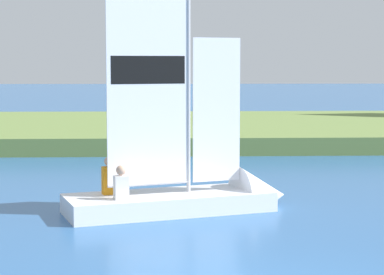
# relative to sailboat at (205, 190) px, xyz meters

# --- Properties ---
(shore_bank) EXTENTS (80.00, 13.49, 0.61)m
(shore_bank) POSITION_rel_sailboat_xyz_m (0.46, 15.48, -0.12)
(shore_bank) COLOR olive
(shore_bank) RESTS_ON ground
(sailboat) EXTENTS (5.02, 2.82, 6.18)m
(sailboat) POSITION_rel_sailboat_xyz_m (0.00, 0.00, 0.00)
(sailboat) COLOR white
(sailboat) RESTS_ON ground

